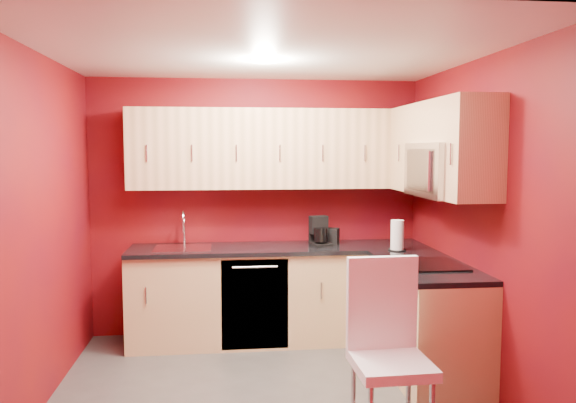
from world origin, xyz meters
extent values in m
plane|color=#484643|center=(0.00, 0.00, 0.00)|extent=(3.20, 3.20, 0.00)
plane|color=white|center=(0.00, 0.00, 2.50)|extent=(3.20, 3.20, 0.00)
plane|color=maroon|center=(0.00, 1.50, 1.25)|extent=(3.20, 0.00, 3.20)
plane|color=maroon|center=(0.00, -1.50, 1.25)|extent=(3.20, 0.00, 3.20)
plane|color=maroon|center=(-1.60, 0.00, 1.25)|extent=(0.00, 3.00, 3.00)
plane|color=maroon|center=(1.60, 0.00, 1.25)|extent=(0.00, 3.00, 3.00)
cube|color=#D6B07A|center=(0.20, 1.20, 0.43)|extent=(2.80, 0.60, 0.87)
cube|color=#D6B07A|center=(1.30, 0.25, 0.43)|extent=(0.60, 1.30, 0.87)
cube|color=black|center=(0.20, 1.19, 0.89)|extent=(2.80, 0.63, 0.04)
cube|color=black|center=(1.29, 0.23, 0.89)|extent=(0.63, 1.27, 0.04)
cube|color=#E0B17F|center=(0.20, 1.32, 1.83)|extent=(2.80, 0.35, 0.75)
cube|color=#E0B17F|center=(1.43, 0.86, 1.83)|extent=(0.35, 0.57, 0.75)
cube|color=#E0B17F|center=(1.43, -0.29, 1.83)|extent=(0.35, 0.22, 0.75)
cube|color=#E0B17F|center=(1.43, 0.20, 2.04)|extent=(0.35, 0.76, 0.33)
cube|color=silver|center=(1.40, 0.20, 1.66)|extent=(0.40, 0.76, 0.42)
cube|color=black|center=(1.21, 0.20, 1.66)|extent=(0.02, 0.62, 0.33)
cylinder|color=silver|center=(1.19, -0.03, 1.66)|extent=(0.02, 0.02, 0.29)
cube|color=black|center=(1.28, 0.20, 0.92)|extent=(0.50, 0.55, 0.01)
cube|color=silver|center=(-0.70, 1.18, 0.91)|extent=(0.52, 0.42, 0.02)
cylinder|color=silver|center=(-0.70, 1.38, 1.04)|extent=(0.02, 0.02, 0.26)
torus|color=silver|center=(-0.70, 1.31, 1.17)|extent=(0.02, 0.16, 0.16)
cylinder|color=silver|center=(-0.70, 1.24, 1.11)|extent=(0.02, 0.02, 0.12)
cube|color=black|center=(-0.05, 0.91, 0.43)|extent=(0.60, 0.02, 0.82)
cylinder|color=white|center=(0.00, 0.30, 2.48)|extent=(0.20, 0.20, 0.01)
camera|label=1|loc=(-0.30, -4.01, 1.82)|focal=35.00mm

